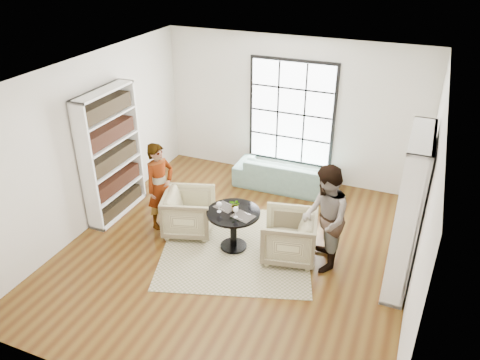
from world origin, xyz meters
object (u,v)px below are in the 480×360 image
at_px(pedestal_table, 233,222).
at_px(sofa, 286,174).
at_px(person_left, 160,186).
at_px(armchair_right, 289,236).
at_px(person_right, 325,219).
at_px(wine_glass_left, 219,205).
at_px(wine_glass_right, 236,210).
at_px(armchair_left, 189,212).
at_px(flower_centerpiece, 235,205).

relative_size(pedestal_table, sofa, 0.42).
bearing_deg(pedestal_table, person_left, 174.10).
distance_m(armchair_right, person_right, 0.73).
xyz_separation_m(wine_glass_left, wine_glass_right, (0.32, -0.05, 0.01)).
relative_size(sofa, person_left, 1.32).
distance_m(sofa, armchair_left, 2.48).
height_order(person_left, wine_glass_right, person_left).
bearing_deg(wine_glass_left, armchair_right, 9.72).
xyz_separation_m(armchair_right, wine_glass_right, (-0.83, -0.25, 0.46)).
bearing_deg(person_right, wine_glass_right, -99.64).
distance_m(person_left, wine_glass_left, 1.27).
bearing_deg(wine_glass_left, wine_glass_right, -9.64).
distance_m(armchair_right, flower_centerpiece, 1.00).
height_order(person_right, wine_glass_right, person_right).
relative_size(armchair_left, wine_glass_right, 4.30).
distance_m(sofa, person_right, 2.66).
xyz_separation_m(armchair_right, person_right, (0.55, 0.00, 0.48)).
xyz_separation_m(wine_glass_left, flower_centerpiece, (0.23, 0.14, -0.03)).
distance_m(armchair_left, wine_glass_right, 1.15).
distance_m(sofa, wine_glass_right, 2.57).
xyz_separation_m(armchair_right, wine_glass_left, (-1.14, -0.20, 0.45)).
height_order(armchair_right, person_left, person_left).
bearing_deg(wine_glass_right, armchair_left, 163.85).
bearing_deg(person_left, sofa, -17.14).
distance_m(person_left, wine_glass_right, 1.59).
height_order(armchair_right, wine_glass_left, wine_glass_left).
bearing_deg(pedestal_table, person_right, 4.13).
height_order(pedestal_table, person_left, person_left).
xyz_separation_m(armchair_left, wine_glass_right, (1.01, -0.29, 0.46)).
distance_m(armchair_left, person_left, 0.69).
distance_m(pedestal_table, wine_glass_left, 0.40).
bearing_deg(flower_centerpiece, wine_glass_left, -149.67).
bearing_deg(person_left, pedestal_table, -76.40).
relative_size(armchair_left, flower_centerpiece, 4.13).
bearing_deg(person_right, armchair_left, -110.97).
bearing_deg(wine_glass_right, person_left, 169.37).
bearing_deg(pedestal_table, armchair_right, 6.56).
xyz_separation_m(sofa, person_right, (1.29, -2.26, 0.56)).
xyz_separation_m(armchair_right, person_left, (-2.39, 0.04, 0.41)).
relative_size(armchair_right, wine_glass_right, 4.35).
bearing_deg(armchair_right, person_right, 78.08).
relative_size(pedestal_table, person_right, 0.51).
distance_m(sofa, wine_glass_left, 2.55).
bearing_deg(flower_centerpiece, armchair_left, 173.60).
xyz_separation_m(person_right, wine_glass_left, (-1.69, -0.20, -0.03)).
bearing_deg(wine_glass_left, flower_centerpiece, 30.33).
xyz_separation_m(pedestal_table, armchair_left, (-0.91, 0.15, -0.12)).
distance_m(armchair_left, armchair_right, 1.84).
distance_m(sofa, flower_centerpiece, 2.38).
bearing_deg(armchair_right, armchair_left, -103.28).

